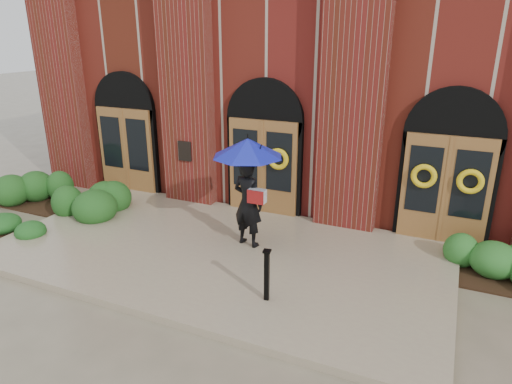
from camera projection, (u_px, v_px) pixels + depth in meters
The scene contains 8 objects.
ground at pixel (214, 258), 10.18m from camera, with size 90.00×90.00×0.00m, color gray.
landing at pixel (217, 253), 10.29m from camera, with size 10.00×5.30×0.15m, color gray.
church_building at pixel (329, 68), 16.56m from camera, with size 16.20×12.53×7.00m.
man_with_umbrella at pixel (248, 172), 9.95m from camera, with size 1.84×1.84×2.49m.
metal_post at pixel (267, 274), 8.19m from camera, with size 0.15×0.15×1.00m.
hedge_wall_left at pixel (63, 193), 12.96m from camera, with size 3.33×1.33×0.86m, color #1C4A18.
hedge_wall_right at pixel (510, 267), 9.11m from camera, with size 2.69×1.08×0.69m, color #255E21.
hedge_front_left at pixel (0, 233), 10.91m from camera, with size 1.27×1.08×0.45m, color #1B4D1A.
Camera 1 is at (4.57, -7.92, 4.82)m, focal length 32.00 mm.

